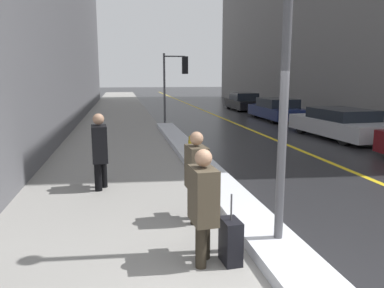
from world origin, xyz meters
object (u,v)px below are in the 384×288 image
parked_car_silver (340,124)px  parked_car_black (243,102)px  pedestrian_trailing (196,173)px  pedestrian_with_shoulder_bag (203,201)px  parked_car_navy (277,110)px  rolling_suitcase (231,242)px  traffic_light_near (177,73)px  fire_hydrant (192,147)px  pedestrian_nearside (100,148)px  lamp_post (287,21)px

parked_car_silver → parked_car_black: parked_car_black is taller
pedestrian_trailing → parked_car_black: size_ratio=0.36×
pedestrian_with_shoulder_bag → parked_car_navy: (7.58, 15.25, -0.27)m
rolling_suitcase → parked_car_silver: bearing=137.1°
traffic_light_near → parked_car_navy: 5.98m
parked_car_silver → parked_car_black: size_ratio=1.14×
rolling_suitcase → fire_hydrant: rolling_suitcase is taller
pedestrian_with_shoulder_bag → fire_hydrant: (1.04, 6.31, -0.50)m
pedestrian_nearside → parked_car_navy: (9.06, 11.65, -0.34)m
pedestrian_nearside → rolling_suitcase: bearing=22.2°
lamp_post → pedestrian_trailing: bearing=127.0°
pedestrian_trailing → parked_car_silver: size_ratio=0.32×
pedestrian_with_shoulder_bag → parked_car_silver: pedestrian_with_shoulder_bag is taller
pedestrian_trailing → parked_car_silver: 10.46m
traffic_light_near → fire_hydrant: (-0.92, -8.92, -2.25)m
parked_car_navy → fire_hydrant: (-6.54, -8.94, -0.24)m
pedestrian_with_shoulder_bag → parked_car_silver: size_ratio=0.32×
pedestrian_trailing → rolling_suitcase: (0.16, -1.50, -0.55)m
lamp_post → parked_car_black: bearing=72.9°
lamp_post → parked_car_black: (6.61, 21.42, -2.54)m
lamp_post → pedestrian_with_shoulder_bag: 2.55m
traffic_light_near → pedestrian_trailing: size_ratio=2.32×
pedestrian_trailing → rolling_suitcase: pedestrian_trailing is taller
rolling_suitcase → parked_car_navy: bearing=150.5°
traffic_light_near → parked_car_black: 8.83m
fire_hydrant → pedestrian_nearside: bearing=-132.8°
pedestrian_trailing → pedestrian_nearside: bearing=-146.9°
lamp_post → parked_car_black: size_ratio=1.24×
lamp_post → parked_car_navy: 16.59m
pedestrian_trailing → rolling_suitcase: 1.60m
pedestrian_with_shoulder_bag → fire_hydrant: 6.42m
pedestrian_with_shoulder_bag → parked_car_silver: 11.64m
lamp_post → traffic_light_near: size_ratio=1.47×
rolling_suitcase → pedestrian_with_shoulder_bag: bearing=-106.4°
pedestrian_with_shoulder_bag → pedestrian_nearside: size_ratio=0.93×
lamp_post → parked_car_silver: bearing=53.7°
pedestrian_with_shoulder_bag → pedestrian_trailing: pedestrian_trailing is taller
pedestrian_nearside → pedestrian_with_shoulder_bag: bearing=17.9°
pedestrian_nearside → parked_car_navy: pedestrian_nearside is taller
pedestrian_trailing → parked_car_black: pedestrian_trailing is taller
pedestrian_with_shoulder_bag → parked_car_black: size_ratio=0.36×
rolling_suitcase → parked_car_black: bearing=156.9°
parked_car_navy → parked_car_black: 6.35m
pedestrian_with_shoulder_bag → fire_hydrant: size_ratio=2.19×
parked_car_silver → parked_car_navy: bearing=-4.0°
pedestrian_with_shoulder_bag → pedestrian_trailing: (0.20, 1.42, 0.00)m
traffic_light_near → parked_car_navy: size_ratio=0.78×
pedestrian_trailing → parked_car_navy: pedestrian_trailing is taller
pedestrian_with_shoulder_bag → pedestrian_nearside: 3.89m
pedestrian_trailing → fire_hydrant: pedestrian_trailing is taller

